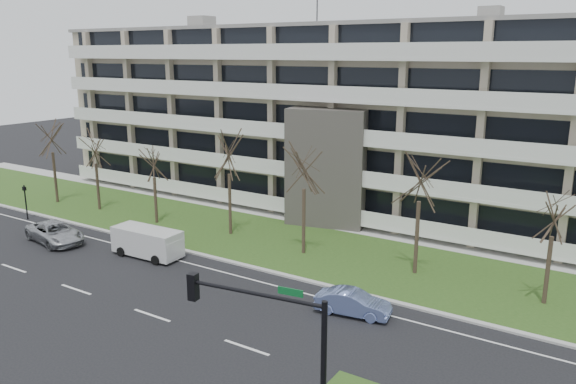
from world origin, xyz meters
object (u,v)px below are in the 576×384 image
Objects in this scene: blue_sedan at (353,303)px; pedestrian_signal at (25,198)px; white_van at (148,240)px; silver_pickup at (55,233)px; traffic_signal at (275,346)px.

blue_sedan is 1.37× the size of pedestrian_signal.
white_van is 14.53m from pedestrian_signal.
pedestrian_signal reaches higher than silver_pickup.
silver_pickup is 22.74m from blue_sedan.
white_van is at bearing 79.24° from blue_sedan.
traffic_signal reaches higher than silver_pickup.
silver_pickup is at bearing -170.92° from white_van.
traffic_signal reaches higher than white_van.
blue_sedan is 0.79× the size of white_van.
traffic_signal reaches higher than blue_sedan.
silver_pickup is 0.87× the size of traffic_signal.
traffic_signal is at bearing -100.20° from silver_pickup.
traffic_signal is (24.93, -9.33, 3.12)m from silver_pickup.
pedestrian_signal is at bearing 78.44° from blue_sedan.
white_van is (7.67, 1.50, 0.41)m from silver_pickup.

